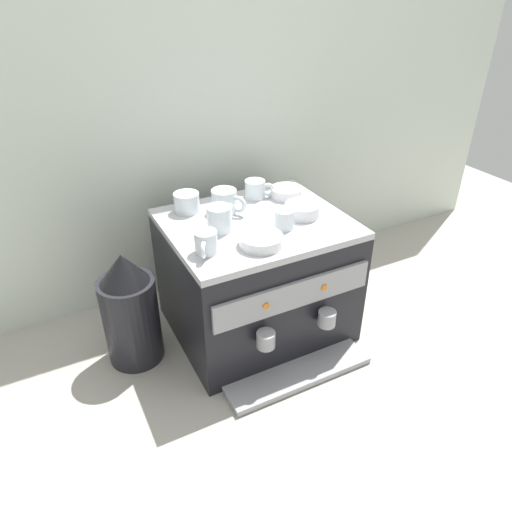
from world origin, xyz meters
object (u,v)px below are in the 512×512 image
ceramic_cup_0 (284,218)px  coffee_grinder (130,311)px  espresso_machine (257,277)px  ceramic_cup_3 (186,202)px  ceramic_bowl_1 (287,192)px  milk_pitcher (349,278)px  ceramic_cup_2 (256,189)px  ceramic_bowl_2 (302,210)px  ceramic_cup_1 (206,243)px  ceramic_cup_5 (225,201)px  ceramic_cup_4 (220,218)px  ceramic_bowl_0 (261,241)px

ceramic_cup_0 → coffee_grinder: size_ratio=0.24×
espresso_machine → ceramic_cup_3: (-0.17, 0.17, 0.24)m
ceramic_cup_3 → ceramic_bowl_1: bearing=-8.7°
ceramic_cup_0 → milk_pitcher: bearing=12.4°
ceramic_cup_2 → ceramic_bowl_2: 0.21m
ceramic_cup_1 → ceramic_bowl_2: (0.37, 0.08, -0.01)m
ceramic_cup_5 → milk_pitcher: 0.61m
ceramic_cup_0 → ceramic_cup_1: (-0.27, -0.03, 0.00)m
ceramic_cup_3 → ceramic_cup_4: (0.04, -0.17, 0.01)m
espresso_machine → ceramic_cup_4: size_ratio=5.46×
espresso_machine → ceramic_bowl_2: ceramic_bowl_2 is taller
ceramic_bowl_2 → milk_pitcher: size_ratio=0.75×
ceramic_cup_4 → coffee_grinder: (-0.30, 0.04, -0.27)m
ceramic_cup_3 → ceramic_bowl_2: ceramic_cup_3 is taller
coffee_grinder → ceramic_cup_1: bearing=-36.0°
espresso_machine → ceramic_cup_5: size_ratio=5.20×
ceramic_bowl_2 → ceramic_bowl_0: bearing=-152.5°
ceramic_cup_0 → ceramic_cup_1: 0.27m
ceramic_cup_3 → ceramic_bowl_1: size_ratio=1.08×
espresso_machine → ceramic_cup_1: bearing=-153.2°
ceramic_bowl_2 → ceramic_cup_1: bearing=-168.1°
ceramic_cup_1 → milk_pitcher: ceramic_cup_1 is taller
ceramic_cup_0 → ceramic_cup_5: (-0.11, 0.18, 0.01)m
ceramic_cup_3 → ceramic_cup_5: ceramic_cup_5 is taller
espresso_machine → ceramic_cup_3: size_ratio=4.92×
ceramic_bowl_2 → ceramic_bowl_1: bearing=78.6°
espresso_machine → ceramic_cup_1: size_ratio=6.28×
ceramic_bowl_2 → ceramic_cup_3: bearing=147.1°
espresso_machine → ceramic_bowl_0: size_ratio=4.64×
ceramic_cup_2 → ceramic_cup_4: ceramic_cup_4 is taller
ceramic_cup_4 → coffee_grinder: bearing=171.7°
espresso_machine → ceramic_bowl_1: (0.18, 0.12, 0.23)m
ceramic_cup_5 → ceramic_bowl_0: 0.25m
espresso_machine → ceramic_bowl_0: (-0.06, -0.14, 0.23)m
espresso_machine → ceramic_cup_3: ceramic_cup_3 is taller
ceramic_cup_4 → milk_pitcher: ceramic_cup_4 is taller
ceramic_cup_5 → milk_pitcher: bearing=-12.4°
ceramic_cup_0 → ceramic_cup_2: (0.03, 0.24, 0.00)m
ceramic_cup_0 → ceramic_bowl_2: bearing=24.3°
ceramic_cup_2 → ceramic_cup_4: 0.27m
ceramic_bowl_2 → coffee_grinder: bearing=172.5°
ceramic_cup_3 → milk_pitcher: ceramic_cup_3 is taller
milk_pitcher → coffee_grinder: bearing=177.3°
ceramic_bowl_0 → ceramic_cup_4: bearing=114.8°
ceramic_cup_0 → milk_pitcher: ceramic_cup_0 is taller
ceramic_bowl_1 → milk_pitcher: size_ratio=0.74×
ceramic_cup_5 → ceramic_bowl_1: 0.24m
espresso_machine → ceramic_cup_5: ceramic_cup_5 is taller
ceramic_cup_0 → coffee_grinder: (-0.48, 0.12, -0.27)m
ceramic_cup_5 → ceramic_bowl_2: (0.21, -0.14, -0.02)m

